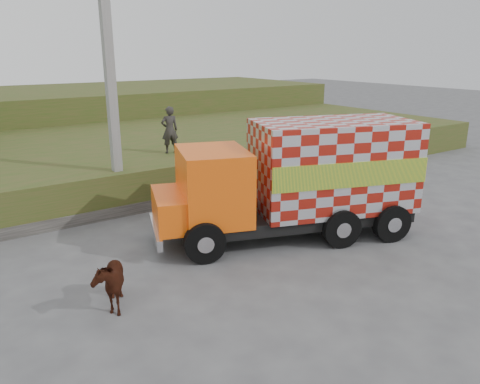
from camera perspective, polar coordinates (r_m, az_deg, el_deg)
ground at (r=13.78m, az=-3.58°, el=-6.80°), size 120.00×120.00×0.00m
embankment at (r=22.35m, az=-16.99°, el=3.83°), size 40.00×12.00×1.50m
embankment_far at (r=33.73m, az=-23.52°, el=8.69°), size 40.00×12.00×3.00m
retaining_strip at (r=16.58m, az=-17.13°, el=-2.63°), size 16.00×0.50×0.40m
utility_pole at (r=16.45m, az=-15.39°, el=11.25°), size 1.20×0.30×8.00m
cargo_truck at (r=14.24m, az=7.30°, el=1.63°), size 8.27×4.95×3.52m
cow at (r=10.97m, az=-15.74°, el=-10.38°), size 1.13×1.62×1.25m
pedestrian at (r=19.21m, az=-8.57°, el=7.49°), size 0.76×0.57×1.89m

